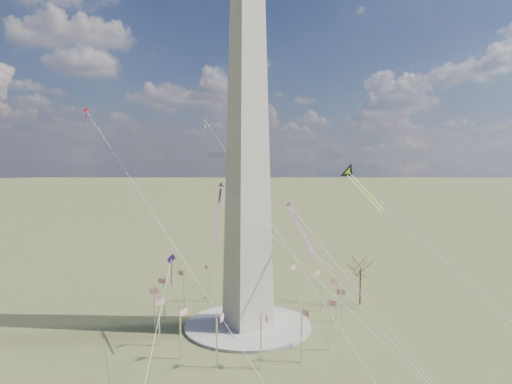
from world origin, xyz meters
TOP-DOWN VIEW (x-y plane):
  - ground at (0.00, 0.00)m, footprint 2000.00×2000.00m
  - plaza at (0.00, 0.00)m, footprint 36.00×36.00m
  - washington_monument at (0.00, 0.00)m, footprint 15.56×15.56m
  - flagpole_ring at (-0.00, -0.00)m, footprint 54.40×54.40m
  - tree_near at (41.20, -1.52)m, footprint 10.27×10.27m
  - kite_delta_black at (39.54, 2.25)m, footprint 6.37×17.18m
  - kite_diamond_purple at (-21.33, 3.29)m, footprint 1.59×2.78m
  - kite_streamer_left at (11.19, -8.52)m, footprint 4.64×18.17m
  - kite_streamer_mid at (-10.21, -2.54)m, footprint 11.51×17.94m
  - kite_streamer_right at (33.47, 5.33)m, footprint 13.66×20.42m
  - kite_small_red at (-35.20, 41.62)m, footprint 1.66×1.49m
  - kite_small_white at (7.48, 46.09)m, footprint 1.41×2.04m

SIDE VIEW (x-z plane):
  - ground at x=0.00m, z-range 0.00..0.00m
  - plaza at x=0.00m, z-range 0.00..0.80m
  - flagpole_ring at x=0.00m, z-range 0.77..13.77m
  - tree_near at x=41.20m, z-range 3.83..21.80m
  - kite_streamer_right at x=33.47m, z-range 4.90..20.92m
  - kite_diamond_purple at x=-21.33m, z-range 16.27..24.86m
  - kite_streamer_left at x=11.19m, z-range 23.87..36.44m
  - kite_streamer_mid at x=-10.21m, z-range 28.80..42.69m
  - kite_delta_black at x=39.54m, z-range 35.44..49.76m
  - washington_monument at x=0.00m, z-range -2.05..97.95m
  - kite_small_white at x=7.48m, z-range 59.57..63.85m
  - kite_small_red at x=-35.20m, z-range 60.43..64.96m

